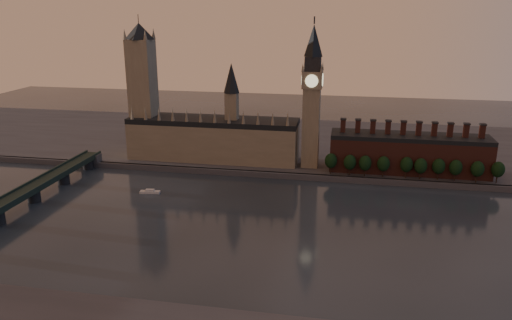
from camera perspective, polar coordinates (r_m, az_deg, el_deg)
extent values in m
plane|color=black|center=(273.25, 2.10, -8.27)|extent=(900.00, 900.00, 0.00)
cube|color=#47474C|center=(355.40, 4.26, -1.85)|extent=(900.00, 4.00, 4.00)
cube|color=#47474C|center=(441.16, 5.58, 1.87)|extent=(900.00, 180.00, 4.00)
cube|color=gray|center=(386.12, -4.89, 2.15)|extent=(130.00, 30.00, 28.00)
cube|color=black|center=(382.34, -4.95, 4.47)|extent=(130.00, 30.00, 4.00)
cube|color=gray|center=(376.62, -2.78, 5.88)|extent=(9.00, 9.00, 24.00)
cone|color=black|center=(372.86, -2.83, 9.35)|extent=(12.00, 12.00, 22.00)
cone|color=gray|center=(388.01, -14.00, 5.27)|extent=(2.60, 2.60, 10.00)
cone|color=gray|center=(383.72, -12.54, 5.24)|extent=(2.60, 2.60, 10.00)
cone|color=gray|center=(379.69, -11.04, 5.21)|extent=(2.60, 2.60, 10.00)
cone|color=gray|center=(375.92, -9.51, 5.17)|extent=(2.60, 2.60, 10.00)
cone|color=gray|center=(372.42, -7.95, 5.13)|extent=(2.60, 2.60, 10.00)
cone|color=gray|center=(369.21, -6.36, 5.09)|extent=(2.60, 2.60, 10.00)
cone|color=gray|center=(366.27, -4.75, 5.04)|extent=(2.60, 2.60, 10.00)
cone|color=gray|center=(363.63, -3.11, 4.99)|extent=(2.60, 2.60, 10.00)
cone|color=gray|center=(361.29, -1.45, 4.93)|extent=(2.60, 2.60, 10.00)
cone|color=gray|center=(359.26, 0.23, 4.86)|extent=(2.60, 2.60, 10.00)
cone|color=gray|center=(357.53, 1.93, 4.79)|extent=(2.60, 2.60, 10.00)
cone|color=gray|center=(356.12, 3.64, 4.72)|extent=(2.60, 2.60, 10.00)
cube|color=gray|center=(397.51, -12.73, 6.80)|extent=(18.00, 18.00, 90.00)
cone|color=black|center=(392.05, -13.23, 14.15)|extent=(24.00, 24.00, 12.00)
cylinder|color=#232326|center=(391.84, -13.29, 15.03)|extent=(0.50, 0.50, 12.00)
cone|color=gray|center=(388.12, -14.80, 13.72)|extent=(3.00, 3.00, 8.00)
cone|color=gray|center=(381.66, -12.56, 13.83)|extent=(3.00, 3.00, 8.00)
cone|color=gray|center=(402.67, -13.82, 13.89)|extent=(3.00, 3.00, 8.00)
cone|color=gray|center=(396.44, -11.65, 13.99)|extent=(3.00, 3.00, 8.00)
cube|color=gray|center=(365.14, 6.29, 3.67)|extent=(12.00, 12.00, 58.00)
cube|color=gray|center=(358.74, 6.47, 9.12)|extent=(14.00, 14.00, 12.00)
cube|color=#232326|center=(357.41, 6.53, 10.86)|extent=(11.00, 11.00, 10.00)
cone|color=black|center=(356.07, 6.61, 13.42)|extent=(13.00, 13.00, 22.00)
cylinder|color=#232326|center=(355.51, 6.69, 15.59)|extent=(1.00, 1.00, 5.00)
cylinder|color=#F5ECB5|center=(351.62, 6.38, 8.96)|extent=(9.00, 0.50, 9.00)
cylinder|color=#F5ECB5|center=(365.85, 6.55, 9.27)|extent=(9.00, 0.50, 9.00)
cylinder|color=#F5ECB5|center=(359.32, 5.31, 9.17)|extent=(0.50, 9.00, 9.00)
cylinder|color=#F5ECB5|center=(358.29, 7.63, 9.07)|extent=(0.50, 9.00, 9.00)
cone|color=gray|center=(351.71, 5.36, 10.47)|extent=(2.00, 2.00, 6.00)
cone|color=gray|center=(350.77, 7.51, 10.39)|extent=(2.00, 2.00, 6.00)
cone|color=gray|center=(364.58, 5.56, 10.70)|extent=(2.00, 2.00, 6.00)
cone|color=gray|center=(363.67, 7.63, 10.61)|extent=(2.00, 2.00, 6.00)
cube|color=#5B2B22|center=(371.20, 17.03, 0.52)|extent=(110.00, 25.00, 24.00)
cube|color=black|center=(367.77, 17.21, 2.54)|extent=(110.00, 25.00, 3.00)
cube|color=#5B2B22|center=(363.69, 9.92, 3.87)|extent=(3.50, 3.50, 9.00)
cube|color=#232326|center=(362.60, 9.96, 4.64)|extent=(4.20, 4.20, 1.00)
cube|color=#5B2B22|center=(363.77, 11.57, 3.78)|extent=(3.50, 3.50, 9.00)
cube|color=#232326|center=(362.68, 11.61, 4.55)|extent=(4.20, 4.20, 1.00)
cube|color=#5B2B22|center=(364.14, 13.21, 3.69)|extent=(3.50, 3.50, 9.00)
cube|color=#232326|center=(363.06, 13.26, 4.45)|extent=(4.20, 4.20, 1.00)
cube|color=#5B2B22|center=(364.82, 14.85, 3.59)|extent=(3.50, 3.50, 9.00)
cube|color=#232326|center=(363.74, 14.91, 4.36)|extent=(4.20, 4.20, 1.00)
cube|color=#5B2B22|center=(365.79, 16.48, 3.49)|extent=(3.50, 3.50, 9.00)
cube|color=#232326|center=(364.71, 16.55, 4.26)|extent=(4.20, 4.20, 1.00)
cube|color=#5B2B22|center=(367.06, 18.10, 3.39)|extent=(3.50, 3.50, 9.00)
cube|color=#232326|center=(365.99, 18.17, 4.15)|extent=(4.20, 4.20, 1.00)
cube|color=#5B2B22|center=(368.62, 19.71, 3.29)|extent=(3.50, 3.50, 9.00)
cube|color=#232326|center=(367.55, 19.79, 4.05)|extent=(4.20, 4.20, 1.00)
cube|color=#5B2B22|center=(370.47, 21.30, 3.19)|extent=(3.50, 3.50, 9.00)
cube|color=#232326|center=(369.40, 21.39, 3.94)|extent=(4.20, 4.20, 1.00)
cube|color=#5B2B22|center=(372.60, 22.88, 3.08)|extent=(3.50, 3.50, 9.00)
cube|color=#232326|center=(371.54, 22.97, 3.83)|extent=(4.20, 4.20, 1.00)
cube|color=#5B2B22|center=(375.01, 24.43, 2.98)|extent=(3.50, 3.50, 9.00)
cube|color=#232326|center=(373.96, 24.53, 3.72)|extent=(4.20, 4.20, 1.00)
cylinder|color=black|center=(356.62, 8.51, -1.08)|extent=(0.80, 0.80, 6.00)
ellipsoid|color=black|center=(354.67, 8.55, -0.09)|extent=(8.60, 8.60, 10.75)
cylinder|color=black|center=(355.47, 10.62, -1.25)|extent=(0.80, 0.80, 6.00)
ellipsoid|color=black|center=(353.52, 10.68, -0.25)|extent=(8.60, 8.60, 10.75)
cylinder|color=black|center=(355.65, 12.30, -1.35)|extent=(0.80, 0.80, 6.00)
ellipsoid|color=black|center=(353.70, 12.37, -0.35)|extent=(8.60, 8.60, 10.75)
cylinder|color=black|center=(357.02, 14.29, -1.41)|extent=(0.80, 0.80, 6.00)
ellipsoid|color=black|center=(355.08, 14.36, -0.42)|extent=(8.60, 8.60, 10.75)
cylinder|color=black|center=(359.45, 16.74, -1.49)|extent=(0.80, 0.80, 6.00)
ellipsoid|color=black|center=(357.51, 16.83, -0.50)|extent=(8.60, 8.60, 10.75)
cylinder|color=black|center=(359.43, 18.21, -1.63)|extent=(0.80, 0.80, 6.00)
ellipsoid|color=black|center=(357.49, 18.31, -0.64)|extent=(8.60, 8.60, 10.75)
cylinder|color=black|center=(362.61, 20.04, -1.65)|extent=(0.80, 0.80, 6.00)
ellipsoid|color=black|center=(360.70, 20.15, -0.67)|extent=(8.60, 8.60, 10.75)
cylinder|color=black|center=(364.04, 21.75, -1.77)|extent=(0.80, 0.80, 6.00)
ellipsoid|color=black|center=(362.13, 21.86, -0.80)|extent=(8.60, 8.60, 10.75)
cylinder|color=black|center=(366.34, 23.87, -1.91)|extent=(0.80, 0.80, 6.00)
ellipsoid|color=black|center=(364.45, 23.99, -0.94)|extent=(8.60, 8.60, 10.75)
cylinder|color=black|center=(370.81, 25.80, -1.94)|extent=(0.80, 0.80, 6.00)
ellipsoid|color=black|center=(368.94, 25.93, -0.99)|extent=(8.60, 8.60, 10.75)
cube|color=black|center=(324.44, -26.31, -4.21)|extent=(12.00, 200.00, 2.50)
cube|color=black|center=(327.08, -27.12, -3.81)|extent=(1.00, 200.00, 1.30)
cube|color=black|center=(320.61, -25.56, -3.99)|extent=(1.00, 200.00, 1.30)
cube|color=#47474C|center=(400.28, -18.34, 0.23)|extent=(14.00, 8.00, 6.00)
cylinder|color=#232326|center=(342.66, -24.05, -3.75)|extent=(8.00, 8.00, 7.75)
cylinder|color=#232326|center=(369.26, -21.14, -1.95)|extent=(8.00, 8.00, 7.75)
cylinder|color=#232326|center=(396.99, -18.64, -0.40)|extent=(8.00, 8.00, 7.75)
cube|color=#BCBCBC|center=(335.29, -12.02, -3.60)|extent=(13.45, 5.23, 1.50)
cube|color=#BCBCBC|center=(334.84, -12.03, -3.39)|extent=(5.90, 3.44, 1.12)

